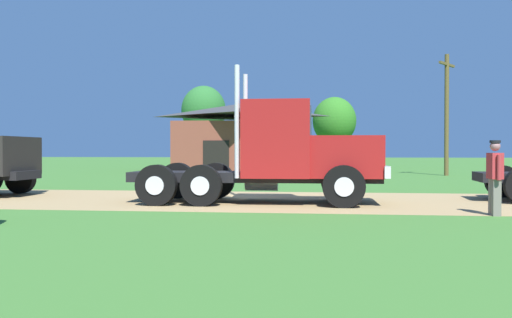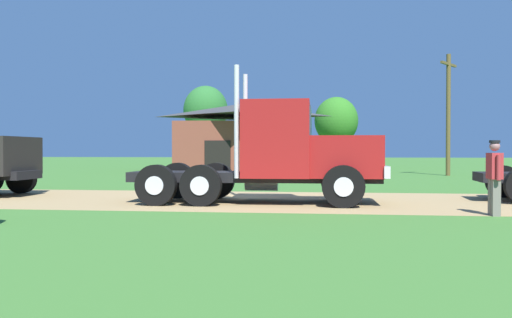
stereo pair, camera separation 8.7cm
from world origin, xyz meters
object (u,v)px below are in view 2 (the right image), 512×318
(shed_building, at_px, (242,138))
(utility_pole_near, at_px, (448,111))
(visitor_standing_near, at_px, (494,175))
(truck_foreground_white, at_px, (285,155))

(shed_building, distance_m, utility_pole_near, 15.07)
(visitor_standing_near, relative_size, shed_building, 0.18)
(shed_building, xyz_separation_m, utility_pole_near, (13.48, -6.59, 1.46))
(truck_foreground_white, bearing_deg, utility_pole_near, 64.40)
(truck_foreground_white, height_order, visitor_standing_near, truck_foreground_white)
(shed_building, bearing_deg, visitor_standing_near, -69.68)
(shed_building, relative_size, utility_pole_near, 1.37)
(visitor_standing_near, bearing_deg, utility_pole_near, 80.12)
(visitor_standing_near, xyz_separation_m, shed_building, (-9.95, 26.86, 1.47))
(truck_foreground_white, height_order, utility_pole_near, utility_pole_near)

